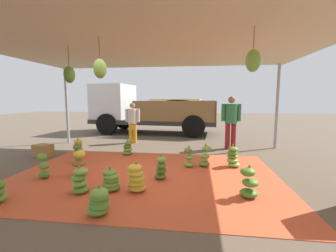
% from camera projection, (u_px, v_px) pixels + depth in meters
% --- Properties ---
extents(ground_plane, '(40.00, 40.00, 0.00)m').
position_uv_depth(ground_plane, '(165.00, 147.00, 7.93)').
color(ground_plane, brown).
extents(tarp_orange, '(5.78, 4.04, 0.01)m').
position_uv_depth(tarp_orange, '(145.00, 175.00, 4.97)').
color(tarp_orange, '#D1512D').
rests_on(tarp_orange, ground).
extents(tent_canopy, '(8.00, 7.00, 2.90)m').
position_uv_depth(tent_canopy, '(142.00, 43.00, 4.54)').
color(tent_canopy, '#9EA0A5').
rests_on(tent_canopy, ground).
extents(banana_bunch_0, '(0.33, 0.35, 0.52)m').
position_uv_depth(banana_bunch_0, '(78.00, 148.00, 6.71)').
color(banana_bunch_0, gold).
rests_on(banana_bunch_0, tarp_orange).
extents(banana_bunch_1, '(0.41, 0.39, 0.50)m').
position_uv_depth(banana_bunch_1, '(80.00, 181.00, 4.03)').
color(banana_bunch_1, '#518428').
rests_on(banana_bunch_1, tarp_orange).
extents(banana_bunch_2, '(0.38, 0.38, 0.58)m').
position_uv_depth(banana_bunch_2, '(205.00, 157.00, 5.59)').
color(banana_bunch_2, '#518428').
rests_on(banana_bunch_2, tarp_orange).
extents(banana_bunch_3, '(0.40, 0.40, 0.44)m').
position_uv_depth(banana_bunch_3, '(99.00, 202.00, 3.26)').
color(banana_bunch_3, '#518428').
rests_on(banana_bunch_3, tarp_orange).
extents(banana_bunch_4, '(0.36, 0.37, 0.57)m').
position_uv_depth(banana_bunch_4, '(233.00, 157.00, 5.57)').
color(banana_bunch_4, '#75A83D').
rests_on(banana_bunch_4, tarp_orange).
extents(banana_bunch_5, '(0.43, 0.43, 0.57)m').
position_uv_depth(banana_bunch_5, '(249.00, 184.00, 3.83)').
color(banana_bunch_5, '#477523').
rests_on(banana_bunch_5, tarp_orange).
extents(banana_bunch_6, '(0.42, 0.42, 0.61)m').
position_uv_depth(banana_bunch_6, '(80.00, 164.00, 4.90)').
color(banana_bunch_6, gold).
rests_on(banana_bunch_6, tarp_orange).
extents(banana_bunch_7, '(0.38, 0.37, 0.55)m').
position_uv_depth(banana_bunch_7, '(78.00, 155.00, 5.87)').
color(banana_bunch_7, '#75A83D').
rests_on(banana_bunch_7, tarp_orange).
extents(banana_bunch_8, '(0.43, 0.43, 0.44)m').
position_uv_depth(banana_bunch_8, '(111.00, 181.00, 4.13)').
color(banana_bunch_8, '#60932D').
rests_on(banana_bunch_8, tarp_orange).
extents(banana_bunch_9, '(0.32, 0.33, 0.59)m').
position_uv_depth(banana_bunch_9, '(44.00, 167.00, 4.73)').
color(banana_bunch_9, '#518428').
rests_on(banana_bunch_9, tarp_orange).
extents(banana_bunch_10, '(0.39, 0.38, 0.48)m').
position_uv_depth(banana_bunch_10, '(128.00, 148.00, 6.75)').
color(banana_bunch_10, '#518428').
rests_on(banana_bunch_10, tarp_orange).
extents(banana_bunch_12, '(0.32, 0.34, 0.55)m').
position_uv_depth(banana_bunch_12, '(161.00, 169.00, 4.69)').
color(banana_bunch_12, '#477523').
rests_on(banana_bunch_12, tarp_orange).
extents(banana_bunch_13, '(0.44, 0.44, 0.56)m').
position_uv_depth(banana_bunch_13, '(136.00, 179.00, 4.08)').
color(banana_bunch_13, gold).
rests_on(banana_bunch_13, tarp_orange).
extents(banana_bunch_14, '(0.33, 0.31, 0.54)m').
position_uv_depth(banana_bunch_14, '(189.00, 158.00, 5.56)').
color(banana_bunch_14, '#75A83D').
rests_on(banana_bunch_14, tarp_orange).
extents(cargo_truck_main, '(6.21, 2.78, 2.40)m').
position_uv_depth(cargo_truck_main, '(149.00, 109.00, 11.16)').
color(cargo_truck_main, '#2D2D2D').
rests_on(cargo_truck_main, ground).
extents(worker_0, '(0.65, 0.40, 1.78)m').
position_uv_depth(worker_0, '(231.00, 118.00, 7.55)').
color(worker_0, maroon).
rests_on(worker_0, ground).
extents(worker_1, '(0.56, 0.34, 1.54)m').
position_uv_depth(worker_1, '(133.00, 120.00, 8.56)').
color(worker_1, orange).
rests_on(worker_1, ground).
extents(crate_0, '(0.59, 0.51, 0.35)m').
position_uv_depth(crate_0, '(43.00, 150.00, 6.64)').
color(crate_0, olive).
rests_on(crate_0, ground).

